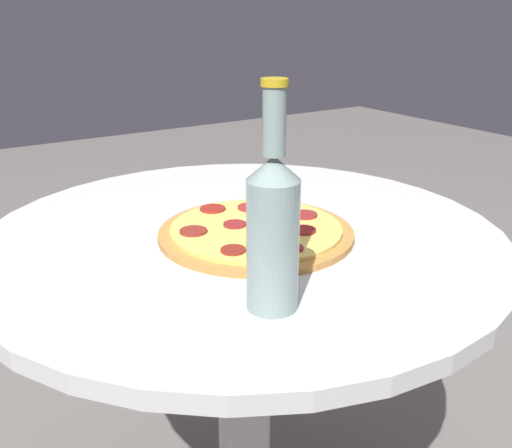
# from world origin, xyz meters

# --- Properties ---
(table) EXTENTS (0.83, 0.83, 0.70)m
(table) POSITION_xyz_m (0.00, 0.00, 0.52)
(table) COLOR silver
(table) RESTS_ON ground_plane
(pizza) EXTENTS (0.30, 0.30, 0.02)m
(pizza) POSITION_xyz_m (0.01, -0.03, 0.71)
(pizza) COLOR #B77F3D
(pizza) RESTS_ON table
(beer_bottle) EXTENTS (0.06, 0.06, 0.27)m
(beer_bottle) POSITION_xyz_m (-0.10, -0.23, 0.80)
(beer_bottle) COLOR gray
(beer_bottle) RESTS_ON table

